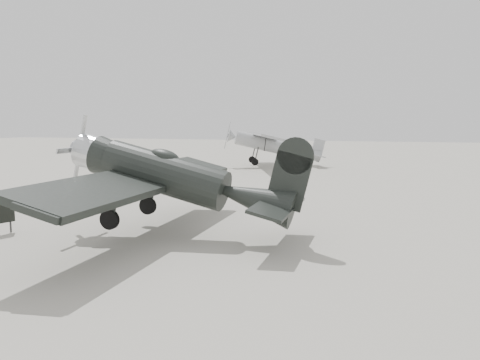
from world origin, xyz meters
name	(u,v)px	position (x,y,z in m)	size (l,w,h in m)	color
ground	(192,233)	(0.00, 0.00, 0.00)	(160.00, 160.00, 0.00)	#9D9B8C
lowwing_monoplane	(177,178)	(-0.29, -0.53, 1.93)	(8.08, 11.20, 3.64)	black
highwing_monoplane	(271,142)	(-3.13, 23.94, 2.06)	(8.42, 11.39, 3.29)	#95979A
sign_board	(0,210)	(-6.09, -2.00, 0.81)	(0.34, 0.92, 1.36)	#333333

